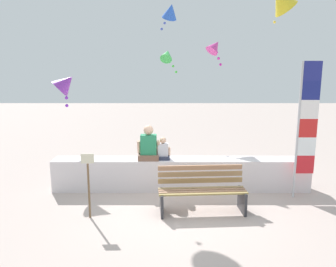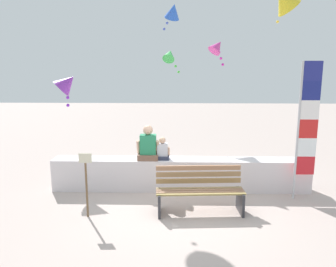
# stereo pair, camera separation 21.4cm
# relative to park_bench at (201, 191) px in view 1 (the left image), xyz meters

# --- Properties ---
(ground_plane) EXTENTS (40.00, 40.00, 0.00)m
(ground_plane) POSITION_rel_park_bench_xyz_m (-0.37, 0.13, -0.42)
(ground_plane) COLOR #B8A59D
(seawall_ledge) EXTENTS (5.93, 0.54, 0.74)m
(seawall_ledge) POSITION_rel_park_bench_xyz_m (-0.37, 1.23, -0.05)
(seawall_ledge) COLOR silver
(seawall_ledge) RESTS_ON ground
(park_bench) EXTENTS (1.75, 0.71, 0.88)m
(park_bench) POSITION_rel_park_bench_xyz_m (0.00, 0.00, 0.00)
(park_bench) COLOR olive
(park_bench) RESTS_ON ground
(person_adult) EXTENTS (0.52, 0.39, 0.80)m
(person_adult) POSITION_rel_park_bench_xyz_m (-1.11, 1.19, 0.63)
(person_adult) COLOR brown
(person_adult) RESTS_ON seawall_ledge
(person_child) EXTENTS (0.34, 0.25, 0.52)m
(person_child) POSITION_rel_park_bench_xyz_m (-0.78, 1.19, 0.52)
(person_child) COLOR #292F46
(person_child) RESTS_ON seawall_ledge
(flag_banner) EXTENTS (0.43, 0.05, 2.96)m
(flag_banner) POSITION_rel_park_bench_xyz_m (2.25, 0.73, 1.24)
(flag_banner) COLOR #B7B7BC
(flag_banner) RESTS_ON ground
(kite_yellow) EXTENTS (1.03, 0.89, 1.02)m
(kite_yellow) POSITION_rel_park_bench_xyz_m (2.54, 3.80, 4.24)
(kite_yellow) COLOR yellow
(kite_blue) EXTENTS (0.69, 0.77, 0.89)m
(kite_blue) POSITION_rel_park_bench_xyz_m (-0.59, 4.60, 4.08)
(kite_blue) COLOR blue
(kite_magenta) EXTENTS (0.69, 0.63, 0.86)m
(kite_magenta) POSITION_rel_park_bench_xyz_m (0.75, 4.23, 3.00)
(kite_magenta) COLOR #DB3D9E
(kite_green) EXTENTS (0.58, 0.63, 0.86)m
(kite_green) POSITION_rel_park_bench_xyz_m (-0.70, 4.70, 2.77)
(kite_green) COLOR green
(kite_purple) EXTENTS (0.80, 0.69, 0.92)m
(kite_purple) POSITION_rel_park_bench_xyz_m (-3.24, 2.23, 2.01)
(kite_purple) COLOR purple
(sign_post) EXTENTS (0.24, 0.04, 1.26)m
(sign_post) POSITION_rel_park_bench_xyz_m (-2.16, -0.31, 0.33)
(sign_post) COLOR brown
(sign_post) RESTS_ON ground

